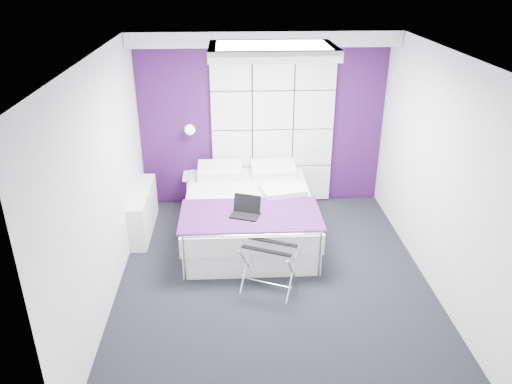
% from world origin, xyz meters
% --- Properties ---
extents(floor, '(4.40, 4.40, 0.00)m').
position_xyz_m(floor, '(0.00, 0.00, 0.00)').
color(floor, black).
rests_on(floor, ground).
extents(ceiling, '(4.40, 4.40, 0.00)m').
position_xyz_m(ceiling, '(0.00, 0.00, 2.60)').
color(ceiling, white).
rests_on(ceiling, wall_back).
extents(wall_back, '(3.60, 0.00, 3.60)m').
position_xyz_m(wall_back, '(0.00, 2.20, 1.30)').
color(wall_back, white).
rests_on(wall_back, floor).
extents(wall_left, '(0.00, 4.40, 4.40)m').
position_xyz_m(wall_left, '(-1.80, 0.00, 1.30)').
color(wall_left, white).
rests_on(wall_left, floor).
extents(wall_right, '(0.00, 4.40, 4.40)m').
position_xyz_m(wall_right, '(1.80, 0.00, 1.30)').
color(wall_right, white).
rests_on(wall_right, floor).
extents(accent_wall, '(3.58, 0.02, 2.58)m').
position_xyz_m(accent_wall, '(0.00, 2.19, 1.30)').
color(accent_wall, '#391048').
rests_on(accent_wall, wall_back).
extents(soffit, '(3.58, 0.50, 0.20)m').
position_xyz_m(soffit, '(0.00, 1.95, 2.50)').
color(soffit, white).
rests_on(soffit, wall_back).
extents(headboard, '(1.80, 0.08, 2.30)m').
position_xyz_m(headboard, '(0.15, 2.14, 1.17)').
color(headboard, silver).
rests_on(headboard, wall_back).
extents(skylight, '(1.36, 0.86, 0.12)m').
position_xyz_m(skylight, '(0.00, 0.60, 2.55)').
color(skylight, white).
rests_on(skylight, ceiling).
extents(wall_lamp, '(0.15, 0.15, 0.15)m').
position_xyz_m(wall_lamp, '(-1.05, 2.06, 1.22)').
color(wall_lamp, white).
rests_on(wall_lamp, wall_back).
extents(radiator, '(0.22, 1.20, 0.60)m').
position_xyz_m(radiator, '(-1.69, 1.30, 0.30)').
color(radiator, white).
rests_on(radiator, floor).
extents(bed, '(1.73, 2.09, 0.73)m').
position_xyz_m(bed, '(-0.25, 1.10, 0.31)').
color(bed, white).
rests_on(bed, floor).
extents(nightstand, '(0.41, 0.32, 0.05)m').
position_xyz_m(nightstand, '(-0.98, 2.02, 0.50)').
color(nightstand, white).
rests_on(nightstand, wall_back).
extents(luggage_rack, '(0.57, 0.42, 0.56)m').
position_xyz_m(luggage_rack, '(-0.06, -0.14, 0.28)').
color(luggage_rack, silver).
rests_on(luggage_rack, floor).
extents(laptop, '(0.34, 0.24, 0.24)m').
position_xyz_m(laptop, '(-0.31, 0.57, 0.65)').
color(laptop, black).
rests_on(laptop, bed).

